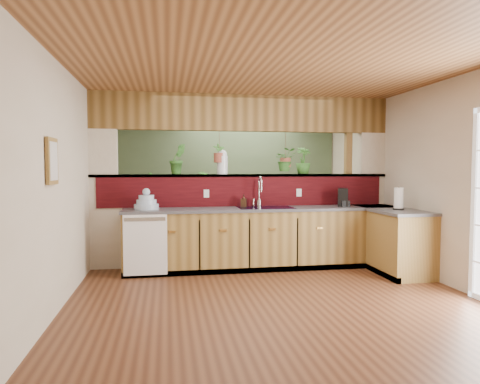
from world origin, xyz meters
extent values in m
cube|color=#502C18|center=(0.00, 0.00, 0.00)|extent=(4.60, 7.00, 0.01)
cube|color=brown|center=(0.00, 0.00, 2.60)|extent=(4.60, 7.00, 0.01)
cube|color=beige|center=(0.00, 3.50, 1.30)|extent=(4.60, 0.02, 2.60)
cube|color=beige|center=(0.00, -3.50, 1.30)|extent=(4.60, 0.02, 2.60)
cube|color=beige|center=(-2.30, 0.00, 1.30)|extent=(0.02, 7.00, 2.60)
cube|color=beige|center=(2.30, 0.00, 1.30)|extent=(0.02, 7.00, 2.60)
cube|color=beige|center=(0.00, 1.35, 0.68)|extent=(4.60, 0.15, 1.35)
cube|color=#3B070B|center=(0.00, 1.27, 1.12)|extent=(4.40, 0.02, 0.45)
cube|color=brown|center=(0.00, 1.35, 1.37)|extent=(4.60, 0.21, 0.04)
cube|color=brown|center=(0.00, 1.35, 2.33)|extent=(4.60, 0.15, 0.55)
cube|color=beige|center=(-2.10, 1.35, 1.70)|extent=(0.40, 0.15, 0.70)
cube|color=beige|center=(2.10, 1.35, 1.70)|extent=(0.40, 0.15, 0.70)
cube|color=brown|center=(1.70, 1.35, 1.30)|extent=(0.10, 0.10, 2.60)
cube|color=brown|center=(0.00, 1.35, 1.37)|extent=(4.60, 0.21, 0.04)
cube|color=brown|center=(0.00, 1.35, 2.33)|extent=(4.60, 0.15, 0.55)
cube|color=#495D3F|center=(0.00, 3.48, 1.30)|extent=(4.55, 0.02, 2.55)
cube|color=brown|center=(0.25, 0.98, 0.43)|extent=(4.10, 0.60, 0.86)
cube|color=#444449|center=(0.25, 0.98, 0.88)|extent=(4.14, 0.64, 0.04)
cube|color=brown|center=(2.00, 0.54, 0.43)|extent=(0.60, 1.48, 0.86)
cube|color=#444449|center=(2.00, 0.54, 0.88)|extent=(0.64, 1.52, 0.04)
cube|color=brown|center=(2.00, 0.98, 0.43)|extent=(0.60, 0.60, 0.86)
cube|color=#444449|center=(2.00, 0.98, 0.88)|extent=(0.64, 0.64, 0.04)
cube|color=black|center=(0.25, 0.71, 0.04)|extent=(4.10, 0.06, 0.08)
cube|color=black|center=(1.73, 0.54, 0.04)|extent=(0.06, 1.48, 0.08)
cube|color=white|center=(-1.48, 0.66, 0.45)|extent=(0.58, 0.02, 0.82)
cube|color=#B7B7B2|center=(-1.48, 0.65, 0.80)|extent=(0.54, 0.01, 0.05)
cube|color=black|center=(0.25, 0.98, 0.89)|extent=(0.82, 0.50, 0.03)
cube|color=black|center=(0.06, 0.98, 0.80)|extent=(0.34, 0.40, 0.16)
cube|color=black|center=(0.44, 0.98, 0.80)|extent=(0.34, 0.40, 0.16)
cube|color=brown|center=(-2.27, -0.80, 1.55)|extent=(0.03, 0.35, 0.45)
cube|color=silver|center=(-2.26, -0.80, 1.55)|extent=(0.01, 0.27, 0.37)
cylinder|color=#B7B7B2|center=(0.20, 1.18, 0.95)|extent=(0.07, 0.07, 0.10)
cylinder|color=#B7B7B2|center=(0.20, 1.18, 1.13)|extent=(0.02, 0.02, 0.27)
torus|color=#B7B7B2|center=(0.20, 1.11, 1.26)|extent=(0.20, 0.08, 0.20)
cylinder|color=#B7B7B2|center=(0.20, 1.02, 1.19)|extent=(0.02, 0.02, 0.12)
cylinder|color=#B7B7B2|center=(0.11, 1.18, 0.97)|extent=(0.03, 0.03, 0.10)
cylinder|color=#A4BAD4|center=(-1.47, 0.98, 0.94)|extent=(0.34, 0.34, 0.08)
cylinder|color=#A4BAD4|center=(-1.47, 0.98, 1.01)|extent=(0.28, 0.28, 0.06)
cylinder|color=#A4BAD4|center=(-1.47, 0.98, 1.07)|extent=(0.21, 0.21, 0.06)
sphere|color=#A4BAD4|center=(-1.47, 0.98, 1.15)|extent=(0.11, 0.11, 0.11)
imported|color=#392315|center=(-0.05, 1.13, 0.99)|extent=(0.10, 0.10, 0.19)
cube|color=black|center=(1.47, 1.00, 1.04)|extent=(0.15, 0.24, 0.27)
cube|color=black|center=(1.47, 0.92, 0.95)|extent=(0.13, 0.09, 0.09)
cylinder|color=silver|center=(1.47, 0.95, 0.98)|extent=(0.07, 0.07, 0.07)
cylinder|color=black|center=(2.02, 0.35, 0.91)|extent=(0.15, 0.15, 0.02)
cylinder|color=#B7B7B2|center=(2.02, 0.35, 1.07)|extent=(0.02, 0.02, 0.33)
cylinder|color=white|center=(2.02, 0.35, 1.07)|extent=(0.13, 0.13, 0.29)
cylinder|color=silver|center=(-0.35, 1.35, 1.53)|extent=(0.17, 0.17, 0.28)
sphere|color=silver|center=(-0.35, 1.35, 1.69)|extent=(0.15, 0.15, 0.15)
imported|color=#2F6723|center=(-1.02, 1.35, 1.62)|extent=(0.31, 0.29, 0.46)
imported|color=#2F6723|center=(0.95, 1.35, 1.60)|extent=(0.26, 0.26, 0.42)
cylinder|color=brown|center=(-0.39, 1.35, 1.88)|extent=(0.01, 0.01, 0.35)
cylinder|color=brown|center=(-0.39, 1.35, 1.64)|extent=(0.17, 0.17, 0.15)
imported|color=#2F6723|center=(-0.39, 1.35, 1.86)|extent=(0.23, 0.19, 0.37)
cylinder|color=brown|center=(0.65, 1.35, 1.84)|extent=(0.01, 0.01, 0.42)
cylinder|color=brown|center=(0.65, 1.35, 1.57)|extent=(0.17, 0.17, 0.14)
imported|color=#2F6723|center=(0.65, 1.35, 1.79)|extent=(0.36, 0.33, 0.36)
cube|color=black|center=(-0.85, 3.25, 0.50)|extent=(1.45, 0.81, 0.94)
imported|color=#2F6723|center=(-1.50, 3.25, 1.19)|extent=(0.25, 0.19, 0.44)
imported|color=#2F6723|center=(-0.48, 3.25, 1.19)|extent=(0.32, 0.32, 0.44)
imported|color=#2F6723|center=(1.10, 2.09, 0.36)|extent=(0.81, 0.77, 0.72)
camera|label=1|loc=(-1.19, -5.16, 1.48)|focal=32.00mm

